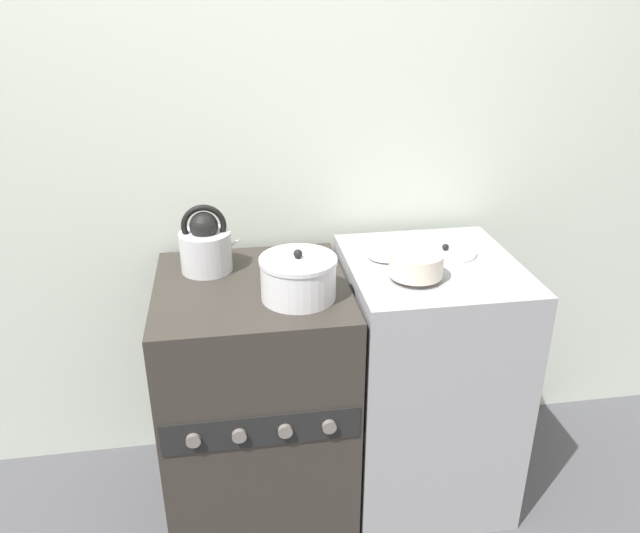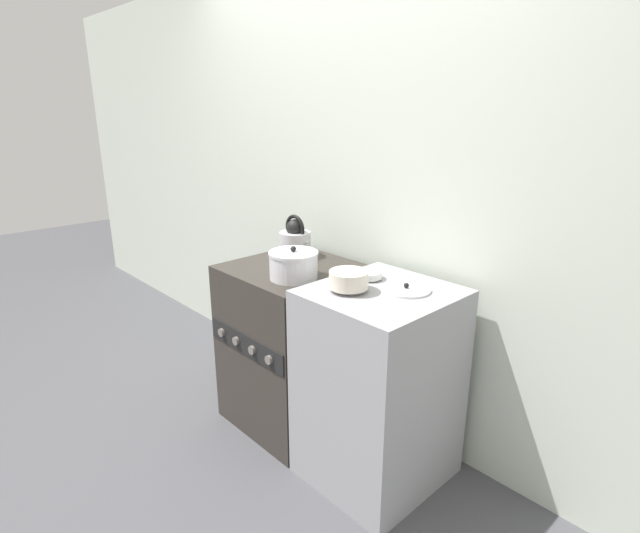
{
  "view_description": "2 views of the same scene",
  "coord_description": "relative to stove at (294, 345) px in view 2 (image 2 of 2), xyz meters",
  "views": [
    {
      "loc": [
        -0.06,
        -1.52,
        1.8
      ],
      "look_at": [
        0.22,
        0.29,
        0.96
      ],
      "focal_mm": 35.0,
      "sensor_mm": 36.0,
      "label": 1
    },
    {
      "loc": [
        1.9,
        -1.27,
        1.7
      ],
      "look_at": [
        0.22,
        0.3,
        0.95
      ],
      "focal_mm": 28.0,
      "sensor_mm": 36.0,
      "label": 2
    }
  ],
  "objects": [
    {
      "name": "stove",
      "position": [
        0.0,
        0.0,
        0.0
      ],
      "size": [
        0.63,
        0.65,
        0.9
      ],
      "color": "#332D28",
      "rests_on": "ground_plane"
    },
    {
      "name": "cooking_pot",
      "position": [
        0.14,
        -0.11,
        0.52
      ],
      "size": [
        0.24,
        0.24,
        0.16
      ],
      "color": "silver",
      "rests_on": "stove"
    },
    {
      "name": "wall_back",
      "position": [
        0.0,
        0.39,
        0.8
      ],
      "size": [
        7.0,
        0.06,
        2.5
      ],
      "color": "silver",
      "rests_on": "ground_plane"
    },
    {
      "name": "enamel_bowl",
      "position": [
        0.52,
        -0.12,
        0.54
      ],
      "size": [
        0.17,
        0.17,
        0.09
      ],
      "color": "beige",
      "rests_on": "counter"
    },
    {
      "name": "counter",
      "position": [
        0.61,
        -0.01,
        0.02
      ],
      "size": [
        0.57,
        0.61,
        0.94
      ],
      "color": "#99999E",
      "rests_on": "ground_plane"
    },
    {
      "name": "loose_pot_lid",
      "position": [
        0.68,
        0.07,
        0.49
      ],
      "size": [
        0.21,
        0.21,
        0.03
      ],
      "color": "silver",
      "rests_on": "counter"
    },
    {
      "name": "small_ceramic_bowl",
      "position": [
        0.47,
        0.06,
        0.51
      ],
      "size": [
        0.13,
        0.13,
        0.04
      ],
      "color": "white",
      "rests_on": "counter"
    },
    {
      "name": "ground_plane",
      "position": [
        0.0,
        -0.31,
        -0.45
      ],
      "size": [
        12.0,
        12.0,
        0.0
      ],
      "primitive_type": "plane",
      "color": "#4C4C51"
    },
    {
      "name": "kettle",
      "position": [
        -0.14,
        0.14,
        0.54
      ],
      "size": [
        0.21,
        0.17,
        0.23
      ],
      "color": "silver",
      "rests_on": "stove"
    }
  ]
}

